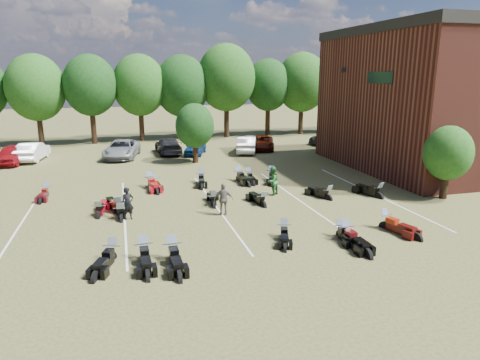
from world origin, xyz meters
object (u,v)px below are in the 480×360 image
object	(u,v)px
motorcycle_3	(284,237)
motorcycle_7	(99,217)
person_black	(128,204)
motorcycle_14	(47,196)
motorcycle_0	(144,259)
person_green	(272,181)
person_grey	(224,199)
car_4	(195,147)
car_0	(12,155)

from	to	relation	value
motorcycle_3	motorcycle_7	world-z (taller)	motorcycle_7
person_black	motorcycle_14	xyz separation A→B (m)	(-4.71, 5.75, -0.85)
motorcycle_0	motorcycle_7	distance (m)	6.23
person_green	motorcycle_7	world-z (taller)	person_green
person_green	person_grey	size ratio (longest dim) A/B	1.02
car_4	motorcycle_7	distance (m)	18.10
person_black	motorcycle_7	distance (m)	1.85
person_black	motorcycle_3	xyz separation A→B (m)	(6.79, -4.41, -0.85)
person_grey	motorcycle_7	xyz separation A→B (m)	(-6.35, 1.36, -0.86)
person_black	motorcycle_14	bearing A→B (deg)	114.53
motorcycle_3	motorcycle_7	xyz separation A→B (m)	(-8.27, 5.15, 0.00)
motorcycle_3	motorcycle_14	bearing A→B (deg)	157.80
motorcycle_3	car_0	bearing A→B (deg)	145.63
car_0	person_green	size ratio (longest dim) A/B	2.60
motorcycle_7	motorcycle_3	bearing A→B (deg)	156.28
motorcycle_14	person_green	bearing A→B (deg)	-10.28
motorcycle_0	person_green	bearing A→B (deg)	41.66
motorcycle_7	motorcycle_14	xyz separation A→B (m)	(-3.24, 5.01, 0.00)
car_4	person_black	world-z (taller)	person_black
car_4	person_green	world-z (taller)	person_green
car_4	motorcycle_3	distance (m)	21.44
motorcycle_14	motorcycle_3	bearing A→B (deg)	-37.30
person_grey	motorcycle_3	bearing A→B (deg)	132.11
car_0	person_black	distance (m)	19.09
person_black	motorcycle_0	distance (m)	5.27
person_grey	motorcycle_7	world-z (taller)	person_grey
car_0	car_4	xyz separation A→B (m)	(15.31, 0.12, -0.12)
motorcycle_0	motorcycle_3	world-z (taller)	motorcycle_0
person_black	motorcycle_14	world-z (taller)	person_black
motorcycle_7	motorcycle_14	size ratio (longest dim) A/B	1.08
car_0	motorcycle_0	xyz separation A→B (m)	(9.37, -22.08, -0.78)
motorcycle_3	motorcycle_0	bearing A→B (deg)	-153.81
motorcycle_7	motorcycle_14	bearing A→B (deg)	-48.90
car_4	motorcycle_3	bearing A→B (deg)	-67.72
person_grey	car_4	bearing A→B (deg)	-79.66
motorcycle_3	person_grey	bearing A→B (deg)	136.05
motorcycle_7	motorcycle_0	bearing A→B (deg)	116.46
person_green	motorcycle_7	size ratio (longest dim) A/B	0.76
motorcycle_0	motorcycle_14	bearing A→B (deg)	114.55
person_grey	motorcycle_14	xyz separation A→B (m)	(-9.59, 6.37, -0.86)
car_4	person_green	bearing A→B (deg)	-60.08
person_grey	motorcycle_7	size ratio (longest dim) A/B	0.75
person_grey	motorcycle_0	bearing A→B (deg)	61.37
motorcycle_0	motorcycle_14	xyz separation A→B (m)	(-5.19, 10.93, 0.00)
car_0	person_grey	distance (m)	22.28
motorcycle_3	motorcycle_14	xyz separation A→B (m)	(-11.51, 10.17, 0.00)
car_4	motorcycle_14	size ratio (longest dim) A/B	1.81
person_grey	person_black	bearing A→B (deg)	8.10
car_4	motorcycle_0	world-z (taller)	car_4
person_black	person_grey	world-z (taller)	person_grey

